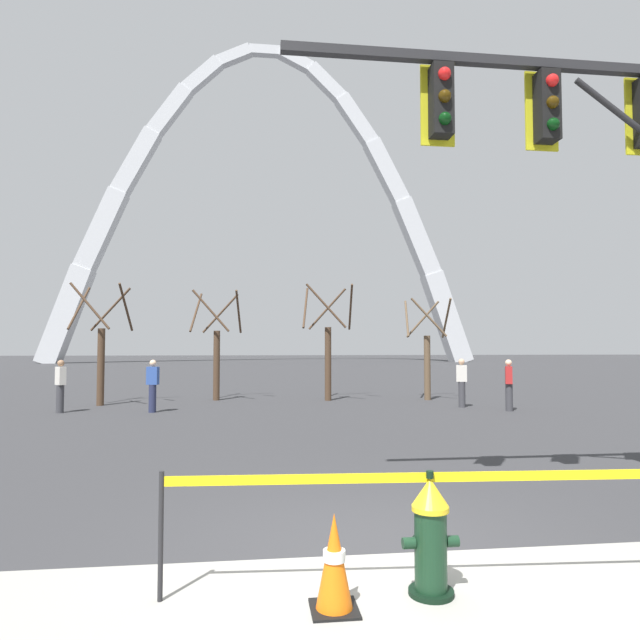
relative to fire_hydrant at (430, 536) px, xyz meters
The scene contains 14 objects.
ground_plane 1.14m from the fire_hydrant, 103.67° to the left, with size 240.00×240.00×0.00m, color #333335.
fire_hydrant is the anchor object (origin of this frame).
caution_tape_barrier 0.35m from the fire_hydrant, ahead, with size 4.85×0.31×1.01m.
traffic_cone_by_hydrant 0.83m from the fire_hydrant, 168.10° to the right, with size 0.36×0.36×0.73m.
traffic_signal_gantry 5.47m from the fire_hydrant, 32.12° to the left, with size 6.42×0.44×6.00m.
monument_arch 66.48m from the fire_hydrant, 90.22° to the left, with size 53.57×2.46×40.87m.
tree_far_left 16.43m from the fire_hydrant, 113.73° to the left, with size 1.89×1.90×4.10m.
tree_left_mid 16.66m from the fire_hydrant, 99.75° to the left, with size 1.87×1.88×4.06m.
tree_center_left 15.88m from the fire_hydrant, 85.30° to the left, with size 1.96×1.97×4.26m.
tree_center_right 16.40m from the fire_hydrant, 72.10° to the left, with size 1.75×1.76×3.78m.
pedestrian_walking_left 13.54m from the fire_hydrant, 109.29° to the left, with size 0.38×0.27×1.59m.
pedestrian_standing_center 14.87m from the fire_hydrant, 119.04° to the left, with size 0.37×0.39×1.59m.
pedestrian_walking_right 13.46m from the fire_hydrant, 61.48° to the left, with size 0.32×0.39×1.59m.
pedestrian_near_trees 14.07m from the fire_hydrant, 67.56° to the left, with size 0.39×0.31×1.59m.
Camera 1 is at (-1.17, -5.34, 1.99)m, focal length 30.67 mm.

